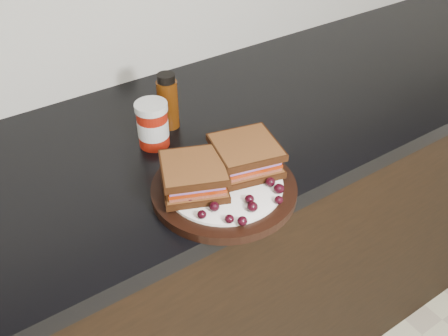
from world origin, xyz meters
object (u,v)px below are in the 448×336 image
at_px(condiment_jar, 153,124).
at_px(oil_bottle, 168,101).
at_px(sandwich_left, 194,176).
at_px(plate, 224,189).

distance_m(condiment_jar, oil_bottle, 0.08).
height_order(sandwich_left, condiment_jar, condiment_jar).
bearing_deg(sandwich_left, oil_bottle, 94.29).
distance_m(sandwich_left, oil_bottle, 0.26).
xyz_separation_m(plate, sandwich_left, (-0.05, 0.02, 0.04)).
distance_m(plate, oil_bottle, 0.27).
relative_size(sandwich_left, oil_bottle, 0.90).
height_order(plate, sandwich_left, sandwich_left).
bearing_deg(plate, oil_bottle, 83.84).
distance_m(sandwich_left, condiment_jar, 0.20).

